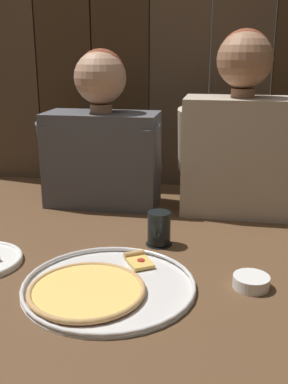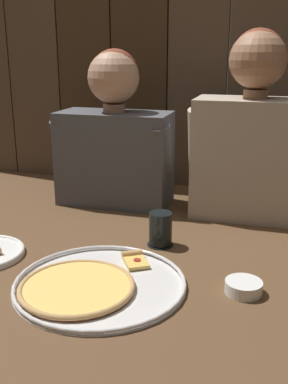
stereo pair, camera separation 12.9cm
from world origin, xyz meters
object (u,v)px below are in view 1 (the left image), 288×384
Objects in this scene: dipping_bowl at (251,281)px; diner_left at (102,137)px; diner_right at (240,133)px; drinking_glass at (159,229)px; pizza_tray at (101,287)px.

dipping_bowl is 0.81m from diner_left.
diner_right reaches higher than dipping_bowl.
diner_left is (-0.53, 0.57, 0.24)m from dipping_bowl.
pizza_tray is at bearing -108.42° from drinking_glass.
diner_right is at bearing -0.03° from diner_left.
pizza_tray is 4.75× the size of dipping_bowl.
drinking_glass is at bearing 71.58° from pizza_tray.
dipping_bowl is (0.26, -0.22, -0.03)m from drinking_glass.
diner_left reaches higher than drinking_glass.
diner_right reaches higher than pizza_tray.
drinking_glass is at bearing -123.83° from diner_right.
dipping_bowl is 0.63m from diner_right.
drinking_glass is 0.34m from dipping_bowl.
dipping_bowl is at bearing -86.87° from diner_right.
diner_right reaches higher than diner_left.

